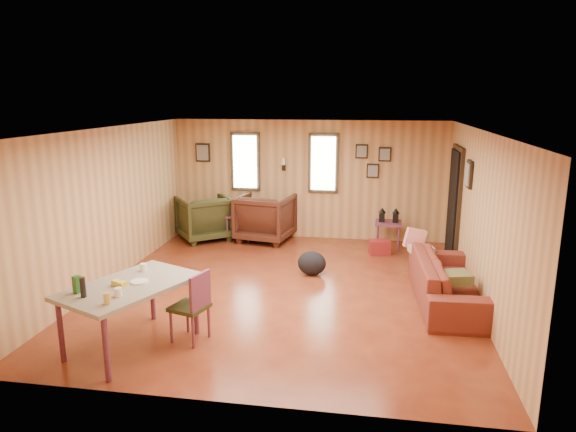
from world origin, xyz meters
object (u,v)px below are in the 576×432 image
object	(u,v)px
dining_table	(129,290)
recliner_green	(204,216)
recliner_brown	(265,215)
sofa	(449,274)
side_table	(389,221)
end_table	(239,222)

from	to	relation	value
dining_table	recliner_green	bearing A→B (deg)	121.74
recliner_brown	recliner_green	xyz separation A→B (m)	(-1.25, -0.11, -0.03)
recliner_brown	recliner_green	distance (m)	1.25
sofa	side_table	world-z (taller)	sofa
sofa	end_table	xyz separation A→B (m)	(-3.73, 2.70, -0.07)
sofa	recliner_brown	distance (m)	4.20
sofa	recliner_brown	size ratio (longest dim) A/B	2.10
sofa	recliner_green	size ratio (longest dim) A/B	2.22
sofa	side_table	size ratio (longest dim) A/B	2.78
recliner_brown	end_table	distance (m)	0.56
sofa	recliner_brown	xyz separation A→B (m)	(-3.19, 2.73, 0.09)
recliner_brown	side_table	bearing A→B (deg)	-172.30
recliner_brown	end_table	xyz separation A→B (m)	(-0.54, -0.02, -0.16)
dining_table	recliner_brown	bearing A→B (deg)	106.41
side_table	sofa	bearing A→B (deg)	-73.56
recliner_green	recliner_brown	bearing A→B (deg)	147.80
recliner_green	end_table	distance (m)	0.73
sofa	dining_table	distance (m)	4.30
recliner_brown	sofa	bearing A→B (deg)	150.20
recliner_brown	side_table	world-z (taller)	recliner_brown
recliner_brown	recliner_green	size ratio (longest dim) A/B	1.06
recliner_green	end_table	size ratio (longest dim) A/B	1.52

